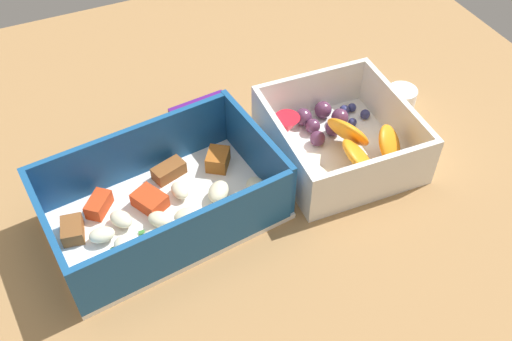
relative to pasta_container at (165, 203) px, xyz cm
name	(u,v)px	position (x,y,z in cm)	size (l,w,h in cm)	color
table_surface	(268,177)	(11.65, 1.56, -3.11)	(80.00, 80.00, 2.00)	#9E7547
pasta_container	(165,203)	(0.00, 0.00, 0.00)	(23.06, 15.80, 6.75)	white
fruit_bowl	(339,140)	(19.63, 0.70, 0.03)	(14.68, 15.52, 5.90)	white
candy_bar	(200,109)	(8.48, 13.39, -1.51)	(7.00, 2.40, 1.20)	#51197A
paper_cup_liner	(401,97)	(30.65, 5.02, -1.03)	(3.45, 3.45, 2.16)	white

